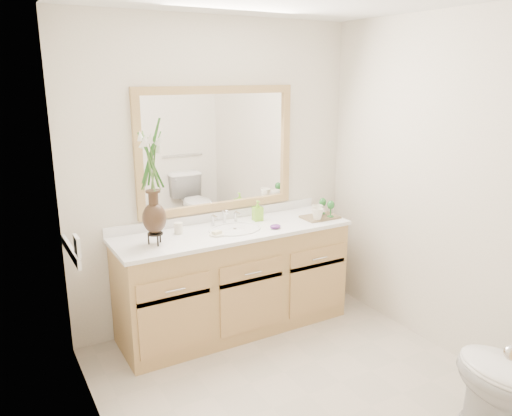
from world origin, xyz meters
TOP-DOWN VIEW (x-y plane):
  - floor at (0.00, 0.00)m, footprint 2.60×2.60m
  - wall_back at (0.00, 1.30)m, footprint 2.40×0.02m
  - wall_left at (-1.20, 0.00)m, footprint 0.02×2.60m
  - wall_right at (1.20, 0.00)m, footprint 0.02×2.60m
  - vanity at (0.00, 1.01)m, footprint 1.80×0.55m
  - counter at (0.00, 1.01)m, footprint 1.84×0.57m
  - sink at (0.00, 1.00)m, footprint 0.38×0.34m
  - mirror at (0.00, 1.28)m, footprint 1.32×0.04m
  - switch_plate at (-1.19, 0.76)m, footprint 0.02×0.12m
  - door at (-0.30, -1.29)m, footprint 0.80×0.03m
  - flower_vase at (-0.63, 0.97)m, footprint 0.19×0.19m
  - tumbler at (-0.41, 1.12)m, footprint 0.06×0.06m
  - soap_dish at (-0.18, 0.93)m, footprint 0.11×0.11m
  - soap_bottle at (0.27, 1.12)m, footprint 0.07×0.07m
  - purple_dish at (0.28, 0.87)m, footprint 0.10×0.09m
  - tray at (0.76, 0.93)m, footprint 0.30×0.20m
  - mug_left at (0.68, 0.87)m, footprint 0.12×0.12m
  - mug_right at (0.75, 0.95)m, footprint 0.13×0.13m
  - goblet_front at (0.82, 0.88)m, footprint 0.06×0.06m
  - goblet_back at (0.82, 0.98)m, footprint 0.06×0.06m

SIDE VIEW (x-z plane):
  - floor at x=0.00m, z-range 0.00..0.00m
  - vanity at x=0.00m, z-range 0.00..0.80m
  - sink at x=0.00m, z-range 0.66..0.89m
  - counter at x=0.00m, z-range 0.80..0.83m
  - tray at x=0.76m, z-range 0.83..0.84m
  - soap_dish at x=-0.18m, z-range 0.82..0.86m
  - purple_dish at x=0.28m, z-range 0.83..0.86m
  - tumbler at x=-0.41m, z-range 0.83..0.91m
  - mug_right at x=0.75m, z-range 0.84..0.94m
  - mug_left at x=0.68m, z-range 0.84..0.94m
  - soap_bottle at x=0.27m, z-range 0.83..0.98m
  - goblet_back at x=0.82m, z-range 0.87..1.00m
  - goblet_front at x=0.82m, z-range 0.87..1.00m
  - switch_plate at x=-1.19m, z-range 0.92..1.04m
  - door at x=-0.30m, z-range 0.00..2.00m
  - wall_back at x=0.00m, z-range 0.00..2.40m
  - wall_left at x=-1.20m, z-range 0.00..2.40m
  - wall_right at x=1.20m, z-range 0.00..2.40m
  - flower_vase at x=-0.63m, z-range 0.97..1.77m
  - mirror at x=0.00m, z-range 0.92..1.89m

